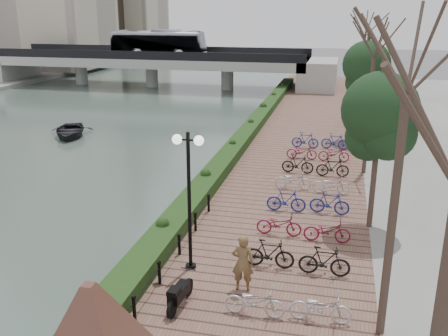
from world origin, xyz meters
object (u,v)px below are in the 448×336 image
(lamppost, at_px, (189,172))
(boat, at_px, (69,131))
(motorcycle, at_px, (180,292))
(pedestrian, at_px, (243,263))

(lamppost, bearing_deg, boat, 129.86)
(boat, bearing_deg, motorcycle, -74.95)
(pedestrian, bearing_deg, boat, -52.83)
(motorcycle, bearing_deg, boat, 132.58)
(motorcycle, distance_m, boat, 24.10)
(lamppost, height_order, motorcycle, lamppost)
(lamppost, relative_size, motorcycle, 3.16)
(lamppost, distance_m, pedestrian, 3.28)
(pedestrian, relative_size, boat, 0.44)
(motorcycle, distance_m, pedestrian, 2.09)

